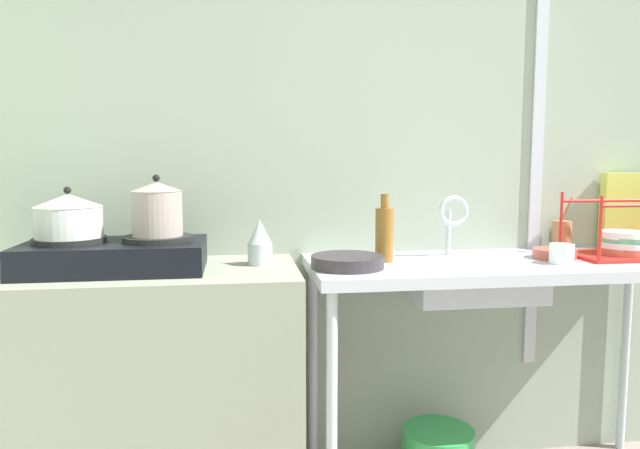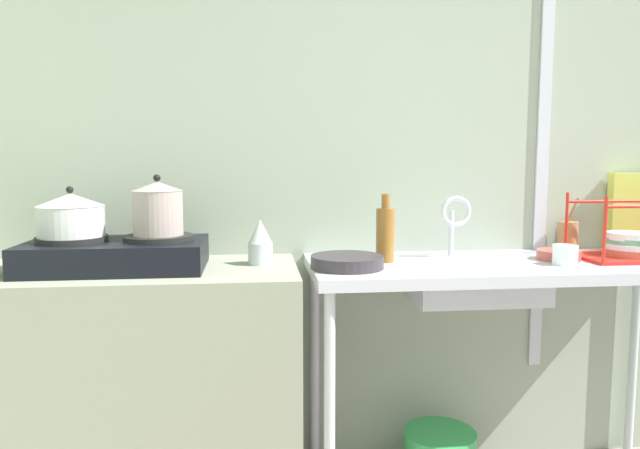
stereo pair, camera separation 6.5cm
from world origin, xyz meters
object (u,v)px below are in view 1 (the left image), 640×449
Objects in this scene: stove at (115,255)px; pot_on_left_burner at (69,215)px; cup_by_rack at (563,254)px; small_bowl_on_drainboard at (554,254)px; percolator at (260,243)px; sink_basin at (473,280)px; faucet at (452,216)px; utensil_jar at (562,235)px; dish_rack at (623,245)px; cereal_box at (623,211)px; frying_pan at (347,262)px; pot_on_right_burner at (157,209)px; bottle_by_sink at (384,233)px.

pot_on_left_burner is at bearing -180.00° from stove.
cup_by_rack is 0.54× the size of small_bowl_on_drainboard.
stove is 3.66× the size of percolator.
small_bowl_on_drainboard is at bearing 5.39° from sink_basin.
faucet reaches higher than utensil_jar.
dish_rack reaches higher than sink_basin.
cereal_box reaches higher than small_bowl_on_drainboard.
cup_by_rack is (0.78, -0.03, 0.01)m from frying_pan.
frying_pan is 0.99m from utensil_jar.
cereal_box is at bearing 6.60° from pot_on_right_burner.
percolator is at bearing -164.93° from cereal_box.
stove is at bearing 175.29° from frying_pan.
faucet is at bearing 6.09° from pot_on_right_burner.
cereal_box reaches higher than frying_pan.
utensil_jar is (1.86, 0.21, -0.13)m from pot_on_left_burner.
percolator is 0.68× the size of faucet.
bottle_by_sink is 0.81m from utensil_jar.
sink_basin is at bearing -154.22° from cereal_box.
sink_basin is 1.86× the size of frying_pan.
faucet is 2.75× the size of cup_by_rack.
pot_on_left_burner is at bearing 179.30° from sink_basin.
pot_on_right_burner reaches higher than faucet.
utensil_jar is (-0.28, -0.01, -0.10)m from cereal_box.
cereal_box reaches higher than utensil_jar.
pot_on_right_burner is 0.44× the size of sink_basin.
bottle_by_sink is at bearing 3.06° from pot_on_right_burner.
cereal_box is (1.86, 0.22, -0.05)m from pot_on_right_burner.
stove is at bearing -173.15° from utensil_jar.
utensil_jar is (0.14, 0.19, 0.04)m from small_bowl_on_drainboard.
stove reaches higher than small_bowl_on_drainboard.
cup_by_rack reaches higher than sink_basin.
dish_rack is 4.59× the size of cup_by_rack.
dish_rack is (1.86, 0.01, -0.01)m from stove.
bottle_by_sink is at bearing 177.89° from dish_rack.
pot_on_left_burner is at bearing -173.67° from utensil_jar.
percolator is 1.53m from cereal_box.
pot_on_left_burner is at bearing -175.17° from faucet.
cereal_box is (0.78, 0.10, 0.00)m from faucet.
stove is at bearing -177.40° from bottle_by_sink.
pot_on_right_burner reaches higher than small_bowl_on_drainboard.
bottle_by_sink is (0.93, 0.04, 0.05)m from stove.
stove is 1.86m from dish_rack.
bottle_by_sink is (-0.62, 0.13, 0.07)m from cup_by_rack.
faucet is at bearing 170.59° from dish_rack.
utensil_jar is at bearing 124.26° from dish_rack.
cereal_box is 1.45× the size of utensil_jar.
bottle_by_sink is 0.78× the size of cereal_box.
dish_rack is 2.49× the size of small_bowl_on_drainboard.
frying_pan is 1.26m from cereal_box.
small_bowl_on_drainboard is (0.36, -0.10, -0.14)m from faucet.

